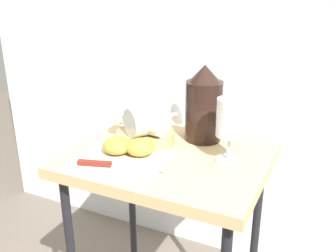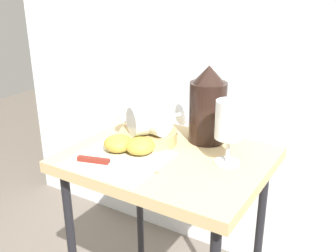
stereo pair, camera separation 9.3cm
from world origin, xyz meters
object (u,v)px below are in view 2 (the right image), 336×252
(table, at_px, (168,184))
(apple_half_left, at_px, (118,143))
(wine_glass_tipped_far, at_px, (152,120))
(basket_tray, at_px, (148,136))
(wine_glass_upright, at_px, (229,123))
(pitcher, at_px, (208,111))
(apple_half_right, at_px, (140,146))
(knife, at_px, (105,162))
(wine_glass_tipped_near, at_px, (148,120))

(table, xyz_separation_m, apple_half_left, (-0.12, -0.06, 0.11))
(wine_glass_tipped_far, distance_m, apple_half_left, 0.11)
(basket_tray, height_order, wine_glass_upright, wine_glass_upright)
(pitcher, distance_m, wine_glass_upright, 0.15)
(table, distance_m, apple_half_left, 0.17)
(table, bearing_deg, apple_half_right, -147.89)
(apple_half_right, bearing_deg, apple_half_left, -163.58)
(pitcher, distance_m, apple_half_right, 0.22)
(wine_glass_tipped_far, xyz_separation_m, knife, (-0.03, -0.17, -0.06))
(pitcher, bearing_deg, apple_half_left, -131.03)
(table, bearing_deg, knife, -126.97)
(apple_half_left, xyz_separation_m, knife, (0.02, -0.08, -0.02))
(basket_tray, xyz_separation_m, wine_glass_tipped_far, (0.02, -0.01, 0.06))
(wine_glass_tipped_near, xyz_separation_m, apple_half_left, (-0.04, -0.08, -0.05))
(wine_glass_upright, distance_m, knife, 0.32)
(pitcher, xyz_separation_m, knife, (-0.15, -0.27, -0.08))
(wine_glass_tipped_far, distance_m, apple_half_right, 0.09)
(apple_half_left, bearing_deg, apple_half_right, 16.42)
(basket_tray, xyz_separation_m, apple_half_left, (-0.03, -0.10, 0.01))
(knife, bearing_deg, wine_glass_tipped_near, 82.21)
(wine_glass_upright, bearing_deg, table, -168.29)
(table, bearing_deg, apple_half_left, -155.05)
(apple_half_left, distance_m, knife, 0.08)
(apple_half_left, bearing_deg, wine_glass_upright, 17.78)
(table, distance_m, wine_glass_upright, 0.25)
(wine_glass_upright, bearing_deg, wine_glass_tipped_far, 179.76)
(basket_tray, bearing_deg, table, -24.55)
(wine_glass_tipped_near, xyz_separation_m, apple_half_right, (0.02, -0.06, -0.05))
(apple_half_right, bearing_deg, pitcher, 58.13)
(wine_glass_upright, xyz_separation_m, apple_half_right, (-0.21, -0.07, -0.08))
(pitcher, relative_size, apple_half_right, 2.80)
(basket_tray, distance_m, knife, 0.18)
(wine_glass_upright, xyz_separation_m, wine_glass_tipped_near, (-0.23, -0.01, -0.03))
(wine_glass_tipped_far, relative_size, knife, 0.75)
(table, xyz_separation_m, wine_glass_tipped_far, (-0.07, 0.03, 0.16))
(wine_glass_tipped_far, bearing_deg, basket_tray, 156.84)
(wine_glass_tipped_far, xyz_separation_m, apple_half_left, (-0.05, -0.09, -0.05))
(basket_tray, xyz_separation_m, knife, (-0.01, -0.17, -0.01))
(table, height_order, wine_glass_tipped_far, wine_glass_tipped_far)
(pitcher, xyz_separation_m, wine_glass_tipped_far, (-0.12, -0.10, -0.02))
(basket_tray, distance_m, wine_glass_tipped_near, 0.06)
(pitcher, xyz_separation_m, wine_glass_tipped_near, (-0.13, -0.11, -0.01))
(basket_tray, relative_size, pitcher, 0.75)
(basket_tray, xyz_separation_m, apple_half_right, (0.03, -0.08, 0.01))
(apple_half_left, height_order, knife, apple_half_left)
(table, xyz_separation_m, wine_glass_upright, (0.15, 0.03, 0.19))
(wine_glass_upright, height_order, apple_half_right, wine_glass_upright)
(wine_glass_upright, height_order, knife, wine_glass_upright)
(wine_glass_upright, distance_m, apple_half_right, 0.24)
(wine_glass_tipped_far, distance_m, knife, 0.18)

